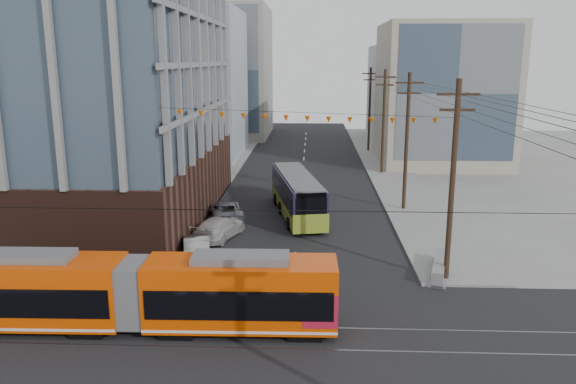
% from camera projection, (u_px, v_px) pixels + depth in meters
% --- Properties ---
extents(bg_bldg_nw_near, '(18.00, 16.00, 18.00)m').
position_uv_depth(bg_bldg_nw_near, '(169.00, 84.00, 70.01)').
color(bg_bldg_nw_near, '#8C99A5').
rests_on(bg_bldg_nw_near, ground).
extents(bg_bldg_ne_near, '(14.00, 14.00, 16.00)m').
position_uv_depth(bg_bldg_ne_near, '(442.00, 95.00, 64.95)').
color(bg_bldg_ne_near, gray).
rests_on(bg_bldg_ne_near, ground).
extents(bg_bldg_nw_far, '(16.00, 18.00, 20.00)m').
position_uv_depth(bg_bldg_nw_far, '(218.00, 72.00, 89.10)').
color(bg_bldg_nw_far, gray).
rests_on(bg_bldg_nw_far, ground).
extents(bg_bldg_ne_far, '(16.00, 16.00, 14.00)m').
position_uv_depth(bg_bldg_ne_far, '(425.00, 93.00, 84.55)').
color(bg_bldg_ne_far, '#8C99A5').
rests_on(bg_bldg_ne_far, ground).
extents(utility_pole_far, '(0.30, 0.30, 11.00)m').
position_uv_depth(utility_pole_far, '(370.00, 110.00, 73.63)').
color(utility_pole_far, black).
rests_on(utility_pole_far, ground).
extents(streetcar, '(18.11, 2.84, 3.48)m').
position_uv_depth(streetcar, '(135.00, 293.00, 25.09)').
color(streetcar, '#D13D02').
rests_on(streetcar, ground).
extents(city_bus, '(4.73, 11.96, 3.31)m').
position_uv_depth(city_bus, '(297.00, 195.00, 43.83)').
color(city_bus, '#1D1937').
rests_on(city_bus, ground).
extents(parked_car_silver, '(2.47, 4.60, 1.44)m').
position_uv_depth(parked_car_silver, '(196.00, 246.00, 34.62)').
color(parked_car_silver, '#959595').
rests_on(parked_car_silver, ground).
extents(parked_car_white, '(3.46, 5.51, 1.49)m').
position_uv_depth(parked_car_white, '(219.00, 228.00, 38.33)').
color(parked_car_white, '#BCB7B5').
rests_on(parked_car_white, ground).
extents(parked_car_grey, '(3.51, 5.48, 1.41)m').
position_uv_depth(parked_car_grey, '(226.00, 210.00, 42.98)').
color(parked_car_grey, slate).
rests_on(parked_car_grey, ground).
extents(jersey_barrier, '(2.03, 4.34, 0.85)m').
position_uv_depth(jersey_barrier, '(439.00, 267.00, 31.86)').
color(jersey_barrier, gray).
rests_on(jersey_barrier, ground).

